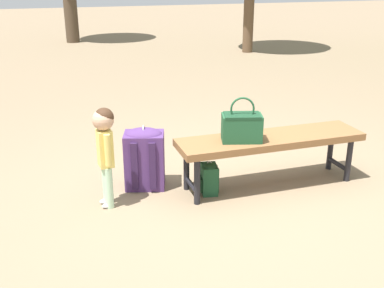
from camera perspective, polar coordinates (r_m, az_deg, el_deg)
The scene contains 6 objects.
ground_plane at distance 3.93m, azimuth 4.25°, elevation -6.27°, with size 40.00×40.00×0.00m, color #7F6B51.
park_bench at distance 4.01m, azimuth 9.50°, elevation 0.19°, with size 1.61×0.43×0.45m.
handbag at distance 3.81m, azimuth 6.05°, elevation 2.17°, with size 0.36×0.26×0.37m.
child_standing at distance 3.62m, azimuth -10.52°, elevation 0.16°, with size 0.16×0.22×0.80m.
backpack_large at distance 4.00m, azimuth -5.78°, elevation -1.51°, with size 0.38×0.34×0.56m.
backpack_small at distance 3.91m, azimuth 2.09°, elevation -4.04°, with size 0.17×0.19×0.29m.
Camera 1 is at (1.29, 3.26, 1.78)m, focal length 44.00 mm.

